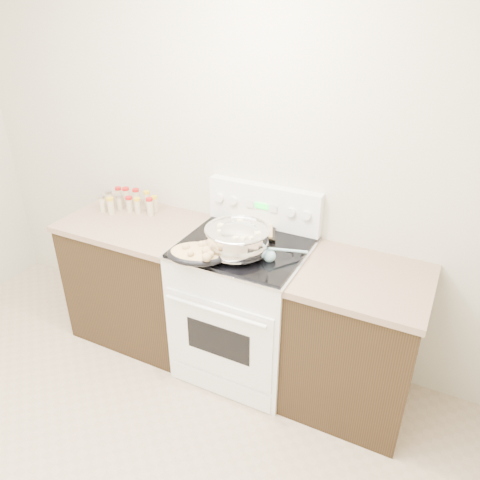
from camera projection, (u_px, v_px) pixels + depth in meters
The scene contains 9 objects.
counter_left at pixel (141, 278), 3.38m from camera, with size 0.93×0.67×0.92m.
counter_right at pixel (355, 342), 2.77m from camera, with size 0.73×0.67×0.92m.
kitchen_range at pixel (244, 305), 3.04m from camera, with size 0.78×0.73×1.22m.
mixing_bowl at pixel (237, 241), 2.68m from camera, with size 0.44×0.44×0.22m.
roasting_pan at pixel (198, 253), 2.64m from camera, with size 0.42×0.36×0.12m.
baking_sheet at pixel (244, 229), 2.96m from camera, with size 0.45×0.39×0.06m.
wooden_spoon at pixel (219, 249), 2.75m from camera, with size 0.16×0.23×0.04m.
blue_ladle at pixel (272, 255), 2.65m from camera, with size 0.22×0.19×0.09m.
spice_jars at pixel (128, 201), 3.30m from camera, with size 0.39×0.24×0.13m.
Camera 1 is at (1.44, -0.80, 2.30)m, focal length 35.00 mm.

